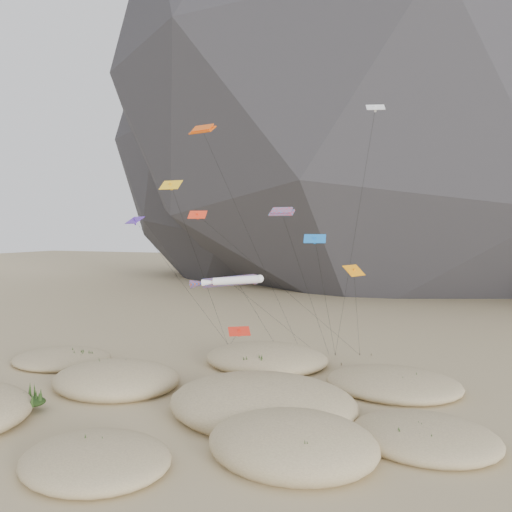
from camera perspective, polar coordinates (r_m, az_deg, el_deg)
The scene contains 10 objects.
ground at distance 42.78m, azimuth -6.63°, elevation -18.15°, with size 500.00×500.00×0.00m, color #CCB789.
rock_headland at distance 164.72m, azimuth 16.90°, elevation 23.27°, with size 226.37×148.64×177.50m.
dunes at distance 46.19m, azimuth -7.16°, elevation -15.59°, with size 51.66×38.13×3.85m.
dune_grass at distance 45.52m, azimuth -5.07°, elevation -15.66°, with size 40.57×28.58×1.53m.
kite_stakes at distance 63.03m, azimuth 4.71°, elevation -11.01°, with size 18.23×5.87×0.30m.
rainbow_tube_kite at distance 50.01m, azimuth -3.41°, elevation -2.92°, with size 9.51×15.97×11.05m.
white_tube_kite at distance 47.47m, azimuth -2.54°, elevation -2.83°, with size 5.90×16.89×11.20m.
orange_parafoil at distance 55.12m, azimuth -6.02°, elevation 13.93°, with size 9.63×11.65×26.68m.
multi_parafoil at distance 49.14m, azimuth 3.03°, elevation 4.86°, with size 2.99×14.05×17.66m.
delta_kites at distance 49.80m, azimuth -1.18°, elevation 2.99°, with size 27.97×21.54×27.85m.
Camera 1 is at (18.63, -35.26, 15.48)m, focal length 35.00 mm.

